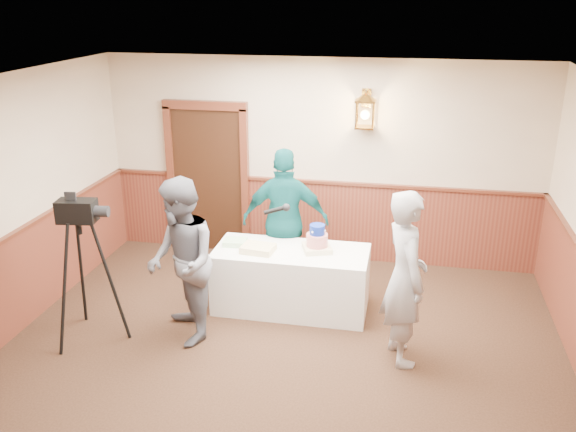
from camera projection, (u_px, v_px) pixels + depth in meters
The scene contains 10 objects.
ground at pixel (261, 406), 5.60m from camera, with size 7.00×7.00×0.00m, color black.
room_shell at pixel (264, 235), 5.51m from camera, with size 6.02×7.02×2.81m.
display_table at pixel (291, 279), 7.24m from camera, with size 1.80×0.80×0.75m, color white.
tiered_cake at pixel (317, 241), 7.06m from camera, with size 0.40×0.40×0.32m.
sheet_cake_yellow at pixel (258, 249), 7.06m from camera, with size 0.37×0.28×0.08m, color #FBD996.
sheet_cake_green at pixel (235, 242), 7.26m from camera, with size 0.27×0.22×0.06m, color #A9EEA8.
interviewer at pixel (181, 262), 6.42m from camera, with size 1.60×1.11×1.82m.
baker at pixel (405, 278), 6.05m from camera, with size 0.67×0.44×1.83m, color #9D9CA2.
assistant_p at pixel (286, 221), 7.56m from camera, with size 1.07×0.45×1.83m, color #0E5051.
tv_camera_rig at pixel (85, 278), 6.49m from camera, with size 0.63×0.58×1.60m.
Camera 1 is at (1.16, -4.51, 3.59)m, focal length 38.00 mm.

